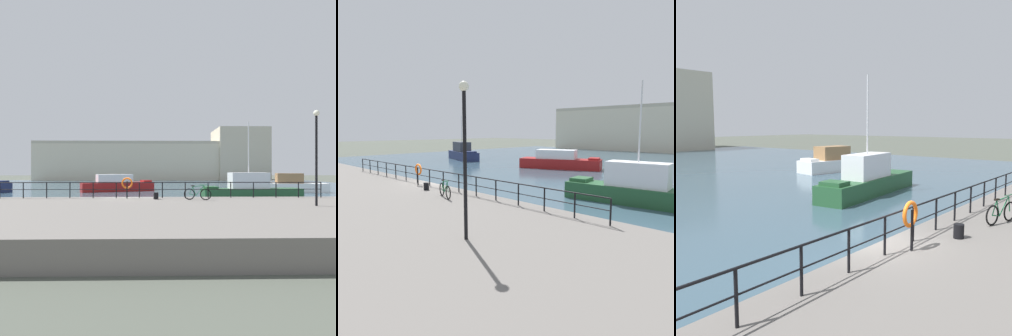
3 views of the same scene
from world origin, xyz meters
The scene contains 7 objects.
ground_plane centered at (0.00, 0.00, 0.00)m, with size 240.00×240.00×0.00m, color #4C5147.
moored_harbor_tender centered at (19.20, 17.70, 0.90)m, with size 8.24×3.69×2.44m.
moored_small_launch centered at (10.86, 7.95, 0.97)m, with size 9.86×2.99×7.62m.
quay_railing centered at (1.52, -0.75, 1.79)m, with size 23.46×0.07×1.08m.
parked_bicycle centered at (4.52, -2.17, 1.44)m, with size 1.72×0.55×0.98m.
mooring_bollard centered at (1.88, -1.70, 1.27)m, with size 0.32×0.32×0.44m, color black.
life_ring_stand centered at (-0.06, -1.09, 2.03)m, with size 0.75×0.16×1.40m.
Camera 3 is at (-9.18, -6.04, 4.51)m, focal length 40.73 mm.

